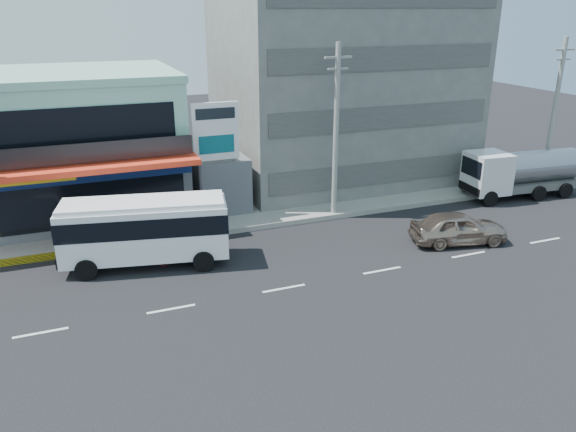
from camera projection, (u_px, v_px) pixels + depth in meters
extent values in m
plane|color=black|center=(284.00, 288.00, 24.92)|extent=(120.00, 120.00, 0.00)
cube|color=gray|center=(304.00, 206.00, 34.87)|extent=(70.00, 5.00, 0.30)
cube|color=#4E4F54|center=(77.00, 180.00, 33.71)|extent=(12.00, 10.00, 4.00)
cube|color=#88C1AB|center=(67.00, 113.00, 32.32)|extent=(12.00, 10.00, 4.00)
cube|color=#F3371C|center=(75.00, 170.00, 27.90)|extent=(12.40, 1.80, 0.30)
cube|color=#0C1F54|center=(76.00, 176.00, 28.75)|extent=(12.00, 0.12, 0.80)
cube|color=black|center=(80.00, 204.00, 29.30)|extent=(11.00, 0.06, 2.60)
cube|color=gray|center=(341.00, 80.00, 38.99)|extent=(16.00, 12.00, 14.00)
cube|color=#4E4F54|center=(215.00, 179.00, 34.78)|extent=(3.00, 6.00, 3.50)
cylinder|color=slate|center=(218.00, 154.00, 33.28)|extent=(1.50, 1.50, 0.15)
cylinder|color=gray|center=(200.00, 169.00, 31.31)|extent=(0.16, 0.16, 6.50)
cylinder|color=gray|center=(234.00, 166.00, 31.99)|extent=(0.16, 0.16, 6.50)
cube|color=white|center=(216.00, 131.00, 30.93)|extent=(2.60, 0.18, 3.20)
cylinder|color=#999993|center=(336.00, 134.00, 31.68)|extent=(0.30, 0.30, 10.00)
cube|color=#999993|center=(338.00, 57.00, 30.22)|extent=(1.60, 0.12, 0.12)
cube|color=#999993|center=(338.00, 69.00, 30.43)|extent=(1.20, 0.10, 0.10)
cylinder|color=#999993|center=(554.00, 116.00, 37.14)|extent=(0.30, 0.30, 10.00)
cube|color=#999993|center=(564.00, 50.00, 35.68)|extent=(1.60, 0.12, 0.12)
cube|color=#999993|center=(563.00, 59.00, 35.89)|extent=(1.20, 0.10, 0.10)
cube|color=white|center=(145.00, 230.00, 26.67)|extent=(8.06, 3.91, 2.54)
cube|color=black|center=(144.00, 221.00, 26.50)|extent=(8.13, 3.97, 0.94)
cube|color=white|center=(142.00, 203.00, 26.19)|extent=(7.80, 3.65, 0.22)
cylinder|color=black|center=(86.00, 270.00, 25.56)|extent=(1.04, 0.50, 0.99)
cylinder|color=black|center=(94.00, 249.00, 27.81)|extent=(1.04, 0.50, 0.99)
cylinder|color=black|center=(203.00, 261.00, 26.43)|extent=(1.04, 0.50, 0.99)
cylinder|color=black|center=(202.00, 241.00, 28.67)|extent=(1.04, 0.50, 0.99)
imported|color=tan|center=(458.00, 228.00, 29.48)|extent=(5.33, 3.06, 1.71)
cube|color=silver|center=(487.00, 173.00, 35.76)|extent=(2.55, 2.55, 2.57)
cube|color=#595956|center=(521.00, 185.00, 36.87)|extent=(8.05, 2.80, 0.49)
cylinder|color=gray|center=(537.00, 166.00, 36.73)|extent=(5.68, 2.51, 2.08)
cylinder|color=black|center=(490.00, 199.00, 35.10)|extent=(1.01, 0.37, 0.99)
cylinder|color=black|center=(469.00, 188.00, 37.14)|extent=(1.01, 0.37, 0.99)
cylinder|color=black|center=(539.00, 193.00, 36.09)|extent=(1.01, 0.37, 0.99)
cylinder|color=black|center=(516.00, 183.00, 38.13)|extent=(1.01, 0.37, 0.99)
cylinder|color=black|center=(565.00, 191.00, 36.65)|extent=(1.01, 0.37, 0.99)
cylinder|color=black|center=(541.00, 181.00, 38.69)|extent=(1.01, 0.37, 0.99)
imported|color=#600D15|center=(175.00, 256.00, 27.17)|extent=(1.72, 0.89, 0.86)
imported|color=#66594C|center=(174.00, 239.00, 26.86)|extent=(0.49, 0.64, 1.57)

